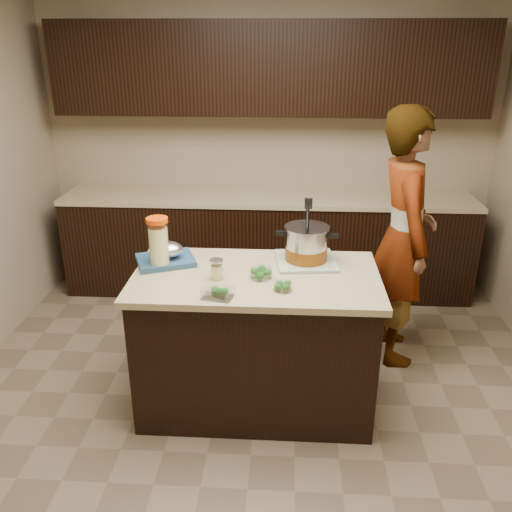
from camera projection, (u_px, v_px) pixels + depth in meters
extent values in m
plane|color=brown|center=(256.00, 400.00, 3.54)|extent=(4.00, 4.00, 0.00)
cube|color=tan|center=(269.00, 137.00, 4.87)|extent=(4.00, 0.04, 2.70)
cube|color=tan|center=(200.00, 466.00, 1.18)|extent=(4.00, 0.04, 2.70)
cube|color=black|center=(267.00, 245.00, 4.94)|extent=(3.60, 0.60, 0.86)
cube|color=tan|center=(268.00, 197.00, 4.77)|extent=(3.60, 0.63, 0.04)
cube|color=black|center=(269.00, 68.00, 4.47)|extent=(3.60, 0.35, 0.75)
cube|color=black|center=(256.00, 343.00, 3.37)|extent=(1.40, 0.75, 0.86)
cube|color=tan|center=(256.00, 278.00, 3.20)|extent=(1.46, 0.81, 0.04)
cube|color=#597D54|center=(306.00, 261.00, 3.36)|extent=(0.40, 0.40, 0.02)
cylinder|color=#B7B7BC|center=(306.00, 244.00, 3.32)|extent=(0.27, 0.27, 0.20)
cylinder|color=brown|center=(306.00, 253.00, 3.34)|extent=(0.28, 0.28, 0.08)
cylinder|color=#B7B7BC|center=(307.00, 228.00, 3.28)|extent=(0.30, 0.30, 0.01)
cube|color=black|center=(281.00, 233.00, 3.32)|extent=(0.07, 0.04, 0.03)
cube|color=black|center=(333.00, 236.00, 3.28)|extent=(0.07, 0.04, 0.03)
cylinder|color=black|center=(308.00, 220.00, 3.23)|extent=(0.03, 0.11, 0.25)
cylinder|color=#D9D685|center=(159.00, 248.00, 3.24)|extent=(0.13, 0.13, 0.26)
cylinder|color=white|center=(159.00, 245.00, 3.23)|extent=(0.14, 0.14, 0.29)
cylinder|color=#E24204|center=(157.00, 220.00, 3.17)|extent=(0.14, 0.14, 0.02)
cylinder|color=#D9D685|center=(217.00, 272.00, 3.13)|extent=(0.07, 0.07, 0.08)
cylinder|color=white|center=(217.00, 270.00, 3.12)|extent=(0.08, 0.08, 0.11)
cylinder|color=silver|center=(216.00, 260.00, 3.10)|extent=(0.09, 0.09, 0.02)
cylinder|color=silver|center=(261.00, 273.00, 3.14)|extent=(0.16, 0.16, 0.06)
cylinder|color=silver|center=(283.00, 286.00, 2.99)|extent=(0.13, 0.13, 0.05)
cube|color=silver|center=(218.00, 292.00, 2.91)|extent=(0.18, 0.15, 0.06)
cube|color=navy|center=(166.00, 260.00, 3.35)|extent=(0.42, 0.38, 0.03)
ellipsoid|color=silver|center=(169.00, 251.00, 3.33)|extent=(0.17, 0.14, 0.10)
imported|color=gray|center=(403.00, 238.00, 3.74)|extent=(0.47, 0.68, 1.81)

